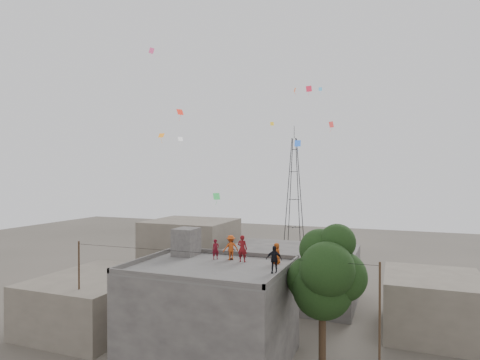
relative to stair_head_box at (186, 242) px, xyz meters
The scene contains 18 objects.
ground 8.21m from the stair_head_box, 39.09° to the right, with size 140.00×140.00×0.00m, color #413D35.
main_building 5.78m from the stair_head_box, 39.09° to the right, with size 10.00×8.00×6.10m.
parapet 4.21m from the stair_head_box, 39.09° to the right, with size 10.00×8.00×0.30m.
stair_head_box is the anchor object (origin of this frame).
neighbor_west 9.34m from the stair_head_box, behind, with size 8.00×10.00×4.00m, color #61584C.
neighbor_north 13.35m from the stair_head_box, 65.48° to the left, with size 12.00×9.00×5.00m, color #44413F.
neighbor_northwest 15.45m from the stair_head_box, 116.91° to the left, with size 9.00×8.00×7.00m, color #61584C.
neighbor_east 19.35m from the stair_head_box, 23.28° to the left, with size 7.00×8.00×4.40m, color #61584C.
tree 10.80m from the stair_head_box, 10.74° to the right, with size 4.90×4.60×9.10m.
utility_line 6.26m from the stair_head_box, 46.14° to the right, with size 20.12×0.62×7.40m.
transmission_tower 37.46m from the stair_head_box, 91.23° to the left, with size 2.97×2.97×20.01m.
person_red_adult 4.74m from the stair_head_box, ahead, with size 0.67×0.44×1.84m, color maroon.
person_orange_child 7.08m from the stair_head_box, ahead, with size 0.69×0.45×1.40m, color #B44714.
person_dark_child 3.69m from the stair_head_box, ahead, with size 0.68×0.53×1.41m, color black.
person_dark_adult 8.12m from the stair_head_box, 20.56° to the right, with size 0.97×0.40×1.65m, color black.
person_orange_adult 3.70m from the stair_head_box, ahead, with size 1.12×0.64×1.73m, color #C14916.
person_red_child 2.72m from the stair_head_box, 11.51° to the right, with size 0.52×0.34×1.41m, color maroon.
kites 10.80m from the stair_head_box, 59.46° to the left, with size 14.77×12.89×11.66m.
Camera 1 is at (11.23, -23.60, 12.05)m, focal length 30.00 mm.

